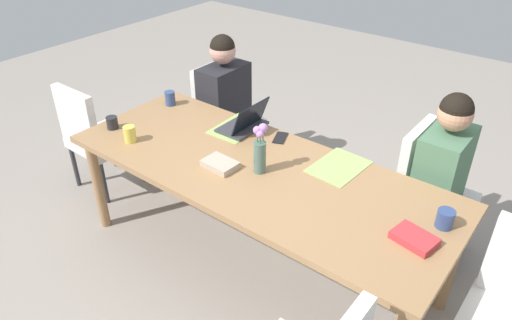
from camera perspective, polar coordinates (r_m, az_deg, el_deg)
name	(u,v)px	position (r m, az deg, el deg)	size (l,w,h in m)	color
ground_plane	(256,261)	(3.28, 0.00, -11.94)	(10.00, 10.00, 0.00)	gray
dining_table	(256,177)	(2.85, 0.00, -2.07)	(2.38, 0.93, 0.75)	#9E754C
chair_near_left_near	(223,113)	(4.00, -3.95, 5.57)	(0.44, 0.44, 0.90)	silver
person_near_left_near	(225,116)	(3.90, -3.72, 5.32)	(0.36, 0.40, 1.19)	#2D2D33
chair_near_left_mid	(427,187)	(3.27, 19.77, -3.03)	(0.44, 0.44, 0.90)	silver
person_near_left_mid	(436,192)	(3.19, 20.71, -3.58)	(0.36, 0.40, 1.19)	#2D2D33
chair_head_right_right_mid	(94,134)	(3.88, -18.76, 2.98)	(0.44, 0.44, 0.90)	silver
flower_vase	(260,150)	(2.70, 0.48, 1.16)	(0.08, 0.09, 0.31)	#4C6B60
placemat_near_left_near	(237,128)	(3.23, -2.27, 3.86)	(0.36, 0.26, 0.00)	#9EBC66
placemat_near_left_mid	(339,167)	(2.85, 9.85, -0.78)	(0.36, 0.26, 0.00)	#9EBC66
laptop_near_left_near	(245,123)	(3.19, -1.37, 4.39)	(0.22, 0.32, 0.20)	#38383D
coffee_mug_near_left	(112,123)	(3.35, -16.80, 4.29)	(0.08, 0.08, 0.08)	#232328
coffee_mug_near_right	(170,98)	(3.59, -10.23, 7.27)	(0.07, 0.07, 0.10)	#33477A
coffee_mug_centre_left	(445,219)	(2.52, 21.66, -6.54)	(0.09, 0.09, 0.10)	#33477A
coffee_mug_centre_right	(130,134)	(3.15, -14.85, 3.02)	(0.08, 0.08, 0.11)	#DBC64C
book_red_cover	(220,164)	(2.81, -4.30, -0.50)	(0.20, 0.14, 0.04)	#B2A38E
book_blue_cover	(414,238)	(2.40, 18.40, -8.87)	(0.20, 0.14, 0.04)	#B73338
phone_black	(280,138)	(3.11, 2.92, 2.67)	(0.15, 0.07, 0.01)	black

